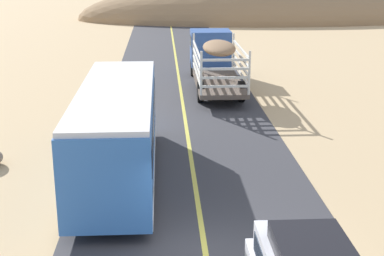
% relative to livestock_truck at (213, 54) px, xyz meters
% --- Properties ---
extents(livestock_truck, '(2.53, 9.70, 3.02)m').
position_rel_livestock_truck_xyz_m(livestock_truck, '(0.00, 0.00, 0.00)').
color(livestock_truck, '#3359A5').
rests_on(livestock_truck, road_surface).
extents(bus, '(2.54, 10.00, 3.21)m').
position_rel_livestock_truck_xyz_m(bus, '(-4.69, -14.81, -0.04)').
color(bus, '#3872C6').
rests_on(bus, road_surface).
extents(distant_hill, '(45.67, 17.39, 9.04)m').
position_rel_livestock_truck_xyz_m(distant_hill, '(9.80, 35.03, -1.79)').
color(distant_hill, '#957553').
rests_on(distant_hill, ground).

